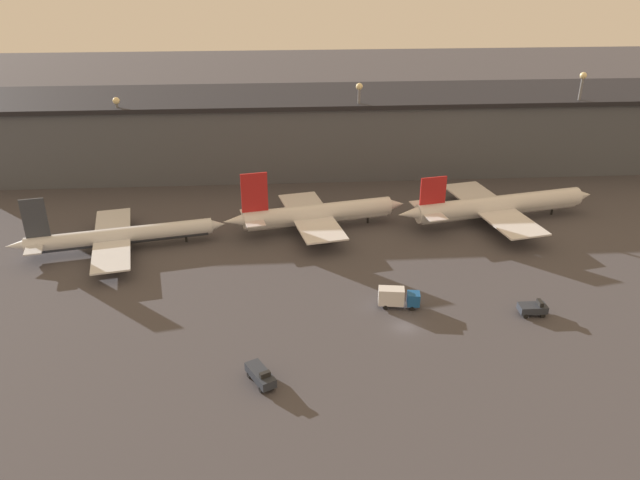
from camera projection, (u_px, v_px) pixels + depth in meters
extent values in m
plane|color=#423F44|center=(405.00, 327.00, 107.02)|extent=(600.00, 600.00, 0.00)
cube|color=#4C515B|center=(350.00, 132.00, 179.62)|extent=(207.24, 28.38, 19.99)
cube|color=black|center=(351.00, 95.00, 175.02)|extent=(207.24, 30.38, 1.20)
cylinder|color=silver|center=(121.00, 235.00, 132.63)|extent=(38.22, 11.01, 3.39)
cylinder|color=#333842|center=(122.00, 238.00, 132.88)|extent=(36.24, 10.13, 2.89)
cone|color=silver|center=(216.00, 225.00, 137.47)|extent=(4.64, 3.98, 3.22)
cone|color=silver|center=(18.00, 246.00, 127.63)|extent=(5.57, 3.85, 2.89)
cube|color=#333842|center=(35.00, 218.00, 126.21)|extent=(4.74, 1.35, 8.39)
cube|color=silver|center=(36.00, 242.00, 128.36)|extent=(5.61, 11.82, 0.24)
cube|color=silver|center=(112.00, 238.00, 132.35)|extent=(13.65, 32.44, 0.36)
cylinder|color=gray|center=(119.00, 226.00, 140.82)|extent=(4.03, 2.58, 1.87)
cylinder|color=gray|center=(118.00, 261.00, 125.46)|extent=(4.03, 2.58, 1.87)
cylinder|color=black|center=(186.00, 239.00, 136.91)|extent=(0.50, 0.50, 1.53)
cylinder|color=black|center=(114.00, 244.00, 134.41)|extent=(0.50, 0.50, 1.53)
cylinder|color=black|center=(113.00, 250.00, 132.06)|extent=(0.50, 0.50, 1.53)
cylinder|color=silver|center=(318.00, 213.00, 141.66)|extent=(34.44, 10.96, 4.16)
cylinder|color=silver|center=(318.00, 216.00, 141.97)|extent=(32.64, 10.00, 3.53)
cone|color=silver|center=(394.00, 205.00, 146.07)|extent=(5.68, 4.87, 3.95)
cone|color=silver|center=(237.00, 221.00, 137.05)|extent=(6.82, 4.71, 3.53)
cube|color=red|center=(254.00, 192.00, 135.37)|extent=(5.78, 1.56, 8.85)
cube|color=silver|center=(253.00, 218.00, 137.76)|extent=(6.11, 10.79, 0.24)
cube|color=silver|center=(311.00, 216.00, 141.47)|extent=(14.62, 29.48, 0.36)
cylinder|color=gray|center=(307.00, 208.00, 149.18)|extent=(4.94, 3.16, 2.29)
cylinder|color=gray|center=(325.00, 235.00, 135.46)|extent=(4.94, 3.16, 2.29)
cylinder|color=black|center=(368.00, 219.00, 145.85)|extent=(0.50, 0.50, 1.87)
cylinder|color=black|center=(309.00, 223.00, 144.00)|extent=(0.50, 0.50, 1.87)
cylinder|color=black|center=(313.00, 229.00, 141.11)|extent=(0.50, 0.50, 1.87)
cylinder|color=silver|center=(500.00, 205.00, 145.52)|extent=(41.50, 12.61, 4.38)
cylinder|color=silver|center=(499.00, 208.00, 145.85)|extent=(39.34, 11.55, 3.72)
cone|color=silver|center=(581.00, 195.00, 150.81)|extent=(5.98, 5.13, 4.16)
cone|color=silver|center=(412.00, 213.00, 140.03)|extent=(7.18, 4.96, 3.72)
cube|color=red|center=(433.00, 191.00, 139.01)|extent=(6.09, 1.62, 6.33)
cube|color=silver|center=(428.00, 210.00, 140.86)|extent=(6.70, 12.63, 0.24)
cube|color=silver|center=(492.00, 208.00, 145.26)|extent=(16.12, 34.58, 0.36)
cylinder|color=gray|center=(476.00, 199.00, 154.29)|extent=(5.20, 3.33, 2.41)
cylinder|color=gray|center=(517.00, 229.00, 138.09)|extent=(5.20, 3.33, 2.41)
cylinder|color=black|center=(552.00, 211.00, 150.38)|extent=(0.50, 0.50, 1.97)
cylinder|color=black|center=(487.00, 215.00, 147.92)|extent=(0.50, 0.50, 1.97)
cylinder|color=black|center=(494.00, 221.00, 144.88)|extent=(0.50, 0.50, 1.97)
cube|color=#282D38|center=(532.00, 308.00, 109.96)|extent=(4.84, 2.60, 1.26)
cube|color=black|center=(540.00, 303.00, 109.59)|extent=(0.71, 1.81, 0.80)
cylinder|color=black|center=(538.00, 309.00, 111.32)|extent=(0.90, 0.65, 0.90)
cylinder|color=black|center=(542.00, 315.00, 109.58)|extent=(0.90, 0.65, 0.90)
cylinder|color=black|center=(521.00, 310.00, 111.12)|extent=(0.90, 0.65, 0.90)
cylinder|color=black|center=(525.00, 316.00, 109.38)|extent=(0.90, 0.65, 0.90)
cube|color=#282D38|center=(260.00, 375.00, 92.94)|extent=(4.94, 6.60, 1.42)
cube|color=black|center=(265.00, 375.00, 91.26)|extent=(1.75, 1.37, 0.80)
cylinder|color=black|center=(272.00, 386.00, 92.24)|extent=(0.93, 1.06, 0.90)
cylinder|color=black|center=(262.00, 390.00, 91.43)|extent=(0.93, 1.06, 0.90)
cylinder|color=black|center=(260.00, 371.00, 95.31)|extent=(0.93, 1.06, 0.90)
cylinder|color=black|center=(250.00, 375.00, 94.49)|extent=(0.93, 1.06, 0.90)
cube|color=#195199|center=(414.00, 299.00, 111.80)|extent=(2.54, 2.64, 2.32)
cube|color=silver|center=(391.00, 296.00, 111.91)|extent=(4.89, 2.98, 3.09)
cylinder|color=black|center=(411.00, 303.00, 113.22)|extent=(0.98, 0.71, 0.90)
cylinder|color=black|center=(412.00, 308.00, 111.64)|extent=(0.98, 0.71, 0.90)
cylinder|color=black|center=(385.00, 302.00, 113.55)|extent=(0.98, 0.71, 0.90)
cylinder|color=black|center=(385.00, 307.00, 111.98)|extent=(0.98, 0.71, 0.90)
cylinder|color=slate|center=(122.00, 145.00, 164.18)|extent=(0.70, 0.70, 22.31)
sphere|color=beige|center=(116.00, 101.00, 159.07)|extent=(1.80, 1.80, 1.80)
cylinder|color=slate|center=(358.00, 136.00, 167.39)|extent=(0.70, 0.70, 25.03)
sphere|color=beige|center=(359.00, 87.00, 161.69)|extent=(1.80, 1.80, 1.80)
cylinder|color=slate|center=(574.00, 128.00, 170.58)|extent=(0.70, 0.70, 27.06)
sphere|color=beige|center=(583.00, 76.00, 164.44)|extent=(1.80, 1.80, 1.80)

